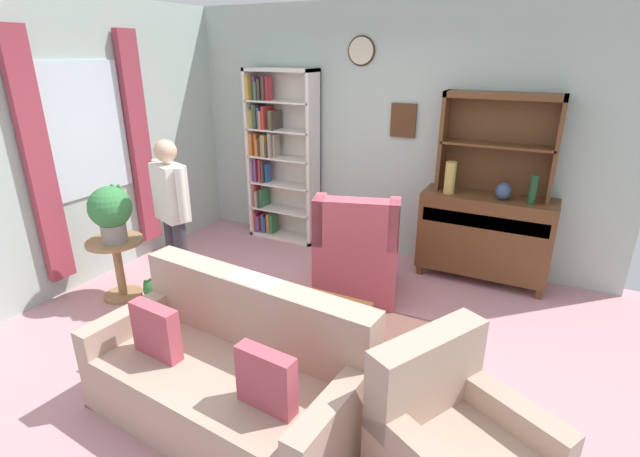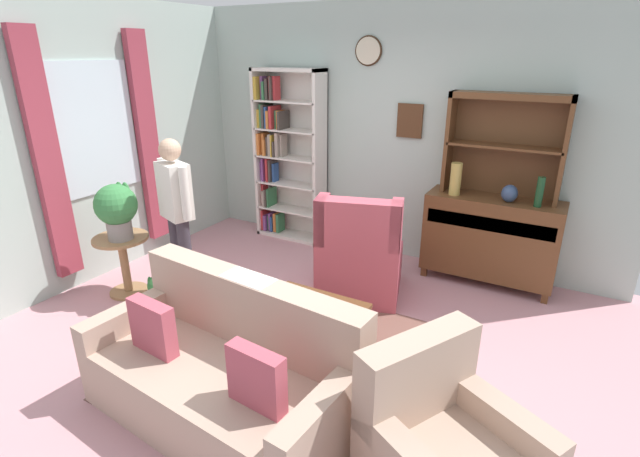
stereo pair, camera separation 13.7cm
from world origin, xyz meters
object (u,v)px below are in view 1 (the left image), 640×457
armchair_floral (457,452)px  potted_plant_large (111,210)px  book_stack (320,309)px  plant_stand (118,262)px  sideboard_hutch (500,130)px  wingback_chair (357,259)px  vase_tall (450,178)px  bookshelf (277,155)px  vase_round (503,191)px  bottle_wine (533,190)px  coffee_table (315,313)px  sideboard (484,234)px  potted_plant_small (155,290)px  couch_floral (230,377)px  person_reading (172,210)px

armchair_floral → potted_plant_large: bearing=168.0°
book_stack → plant_stand: bearing=-179.7°
sideboard_hutch → wingback_chair: (-1.04, -1.03, -1.18)m
vase_tall → armchair_floral: (0.72, -2.67, -0.79)m
sideboard_hutch → plant_stand: bearing=-145.2°
bookshelf → potted_plant_large: 2.18m
sideboard_hutch → vase_round: bearing=-53.5°
vase_round → potted_plant_large: 3.72m
bottle_wine → vase_round: bearing=175.1°
wingback_chair → vase_round: bearing=36.1°
bookshelf → plant_stand: size_ratio=3.48×
bookshelf → bottle_wine: size_ratio=7.38×
book_stack → potted_plant_large: bearing=-179.2°
coffee_table → sideboard_hutch: bearing=64.9°
armchair_floral → book_stack: armchair_floral is taller
sideboard → sideboard_hutch: size_ratio=1.18×
vase_tall → vase_round: size_ratio=1.92×
vase_tall → bottle_wine: bearing=-0.7°
sideboard_hutch → book_stack: size_ratio=5.85×
sideboard_hutch → book_stack: 2.55m
sideboard → coffee_table: 2.18m
vase_tall → coffee_table: bearing=-107.0°
bookshelf → vase_round: 2.69m
sideboard → potted_plant_small: sideboard is taller
sideboard_hutch → armchair_floral: sideboard_hutch is taller
vase_round → coffee_table: size_ratio=0.21×
book_stack → sideboard_hutch: bearing=67.5°
bottle_wine → book_stack: 2.38m
sideboard → potted_plant_large: size_ratio=2.42×
coffee_table → book_stack: bearing=-38.6°
sideboard_hutch → couch_floral: (-1.11, -2.94, -1.25)m
potted_plant_small → book_stack: 1.78m
potted_plant_small → sideboard: bearing=37.3°
armchair_floral → wingback_chair: bearing=126.5°
sideboard_hutch → coffee_table: (-0.96, -2.05, -1.21)m
vase_tall → potted_plant_small: 3.10m
bottle_wine → armchair_floral: (-0.06, -2.66, -0.77)m
person_reading → book_stack: (1.66, -0.24, -0.46)m
person_reading → vase_tall: bearing=38.2°
wingback_chair → potted_plant_large: (-1.99, -1.12, 0.53)m
person_reading → plant_stand: bearing=-154.5°
plant_stand → potted_plant_small: 0.48m
vase_round → plant_stand: vase_round is taller
vase_round → wingback_chair: 1.57m
vase_tall → potted_plant_large: vase_tall is taller
potted_plant_large → couch_floral: bearing=-22.5°
person_reading → armchair_floral: bearing=-19.0°
bookshelf → armchair_floral: bearing=-44.5°
bookshelf → potted_plant_large: bookshelf is taller
potted_plant_large → person_reading: size_ratio=0.34×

